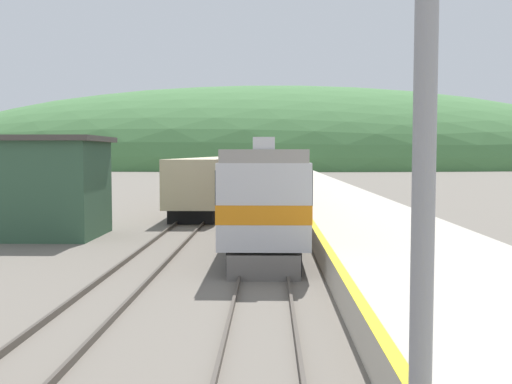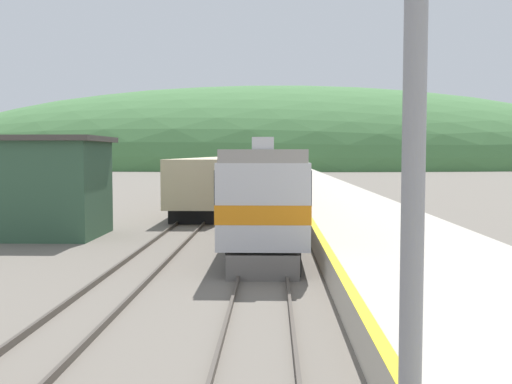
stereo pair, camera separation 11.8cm
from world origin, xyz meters
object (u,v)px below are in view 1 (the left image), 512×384
object	(u,v)px
carriage_third	(268,168)
express_train_lead_car	(266,189)
carriage_second	(268,173)
siding_train	(221,176)

from	to	relation	value
carriage_third	express_train_lead_car	bearing A→B (deg)	-90.00
carriage_second	siding_train	size ratio (longest dim) A/B	0.48
express_train_lead_car	carriage_second	size ratio (longest dim) A/B	1.05
carriage_second	carriage_third	distance (m)	21.35
express_train_lead_car	siding_train	bearing A→B (deg)	99.58
siding_train	carriage_third	bearing A→B (deg)	78.22
carriage_second	express_train_lead_car	bearing A→B (deg)	-90.00
express_train_lead_car	carriage_third	distance (m)	43.45
carriage_second	carriage_third	xyz separation A→B (m)	(0.00, 21.35, 0.00)
express_train_lead_car	carriage_second	xyz separation A→B (m)	(0.00, 22.10, -0.01)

